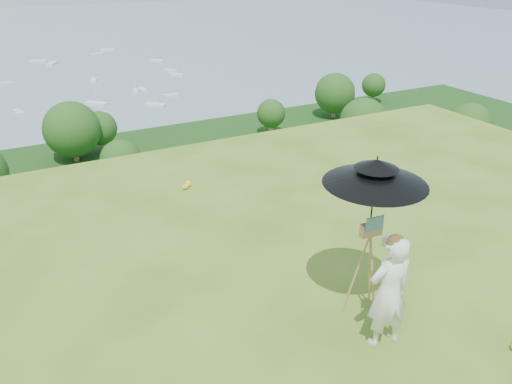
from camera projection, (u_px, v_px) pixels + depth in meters
ground at (429, 268)px, 7.80m from camera, size 14.00×14.00×0.00m
forest_slope at (117, 336)px, 48.31m from camera, size 140.00×56.00×22.00m
shoreline_tier at (65, 222)px, 83.34m from camera, size 170.00×28.00×8.00m
bay_water at (5, 53)px, 214.54m from camera, size 700.00×700.00×0.00m
slope_trees at (98, 208)px, 42.28m from camera, size 110.00×50.00×6.00m
harbor_town at (59, 187)px, 80.54m from camera, size 110.00×22.00×5.00m
wildflowers at (418, 257)px, 7.97m from camera, size 10.00×10.50×0.12m
painter at (389, 293)px, 5.96m from camera, size 0.61×0.44×1.55m
field_easel at (367, 266)px, 6.50m from camera, size 0.63×0.63×1.51m
sun_umbrella at (373, 195)px, 6.09m from camera, size 1.32×1.32×1.04m
painter_cap at (396, 240)px, 5.64m from camera, size 0.24×0.28×0.10m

